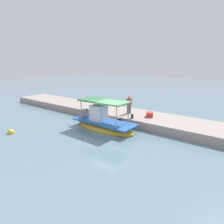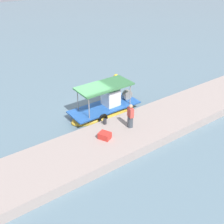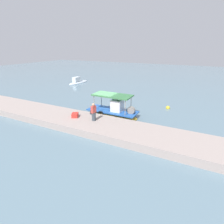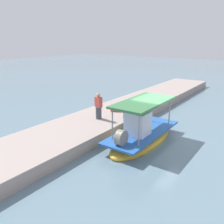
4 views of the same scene
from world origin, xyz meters
The scene contains 6 objects.
ground_plane centered at (0.00, 0.00, 0.00)m, with size 120.00×120.00×0.00m, color slate.
dock_quay centered at (0.00, -4.08, 0.33)m, with size 36.00×3.95×0.66m, color #A5948D.
main_fishing_boat centered at (1.19, -0.49, 0.43)m, with size 5.71×2.20×2.74m.
fisherman_near_bollard centered at (0.85, -3.84, 1.43)m, with size 0.44×0.52×1.70m.
mooring_bollard centered at (-0.30, -2.56, 0.85)m, with size 0.24×0.24×0.36m, color #2D2D33.
cargo_crate centered at (-1.26, -3.94, 0.87)m, with size 0.72×0.57×0.40m, color red.
Camera 4 is at (12.22, 5.40, 5.60)m, focal length 38.12 mm.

